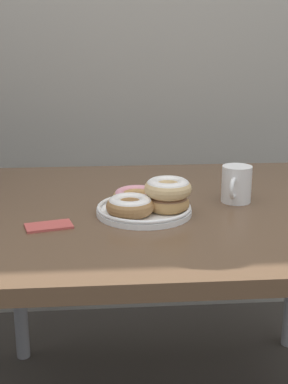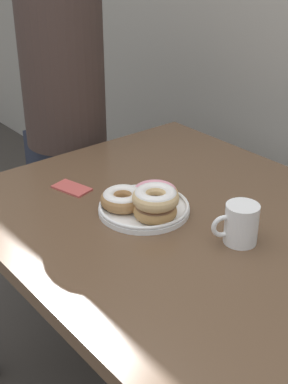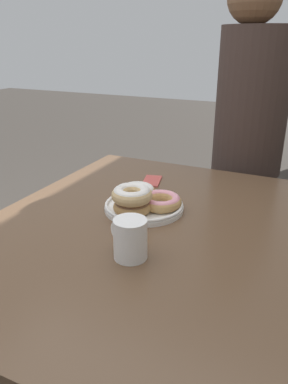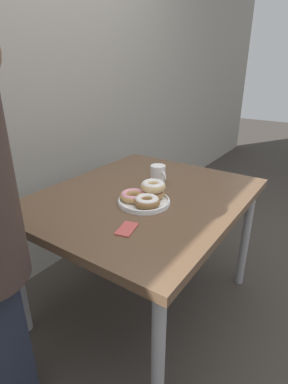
{
  "view_description": "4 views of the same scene",
  "coord_description": "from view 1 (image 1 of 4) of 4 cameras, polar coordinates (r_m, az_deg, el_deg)",
  "views": [
    {
      "loc": [
        -0.2,
        -1.04,
        1.17
      ],
      "look_at": [
        -0.09,
        0.27,
        0.78
      ],
      "focal_mm": 50.0,
      "sensor_mm": 36.0,
      "label": 1
    },
    {
      "loc": [
        0.89,
        -0.52,
        1.44
      ],
      "look_at": [
        -0.09,
        0.27,
        0.78
      ],
      "focal_mm": 50.0,
      "sensor_mm": 36.0,
      "label": 2
    },
    {
      "loc": [
        0.87,
        0.73,
        1.22
      ],
      "look_at": [
        -0.09,
        0.27,
        0.78
      ],
      "focal_mm": 35.0,
      "sensor_mm": 36.0,
      "label": 3
    },
    {
      "loc": [
        -1.16,
        -0.45,
        1.33
      ],
      "look_at": [
        -0.09,
        0.27,
        0.78
      ],
      "focal_mm": 28.0,
      "sensor_mm": 36.0,
      "label": 4
    }
  ],
  "objects": [
    {
      "name": "dining_table",
      "position": [
        1.49,
        3.38,
        -3.94
      ],
      "size": [
        1.15,
        0.95,
        0.72
      ],
      "color": "brown",
      "rests_on": "ground_plane"
    },
    {
      "name": "napkin",
      "position": [
        1.32,
        -10.12,
        -3.58
      ],
      "size": [
        0.12,
        0.09,
        0.01
      ],
      "color": "#BC4C47",
      "rests_on": "dining_table"
    },
    {
      "name": "coffee_mug",
      "position": [
        1.5,
        9.82,
        0.87
      ],
      "size": [
        0.08,
        0.11,
        0.1
      ],
      "color": "white",
      "rests_on": "dining_table"
    },
    {
      "name": "wall_back",
      "position": [
        2.18,
        0.69,
        19.84
      ],
      "size": [
        8.0,
        0.05,
        2.6
      ],
      "color": "#9E998E",
      "rests_on": "ground_plane"
    },
    {
      "name": "donut_plate",
      "position": [
        1.38,
        0.44,
        -0.94
      ],
      "size": [
        0.27,
        0.26,
        0.1
      ],
      "color": "white",
      "rests_on": "dining_table"
    }
  ]
}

